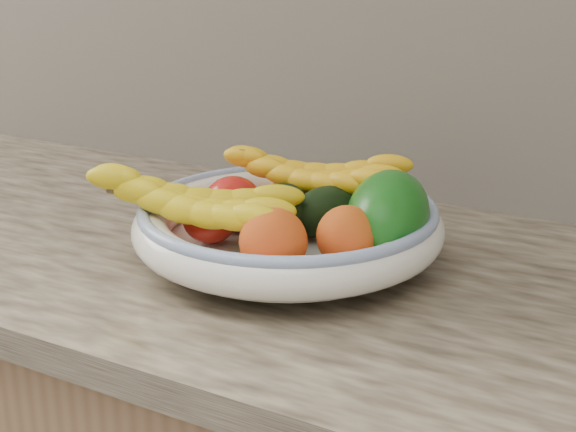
# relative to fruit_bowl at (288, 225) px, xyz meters

# --- Properties ---
(fruit_bowl) EXTENTS (0.39, 0.39, 0.08)m
(fruit_bowl) POSITION_rel_fruit_bowl_xyz_m (0.00, 0.00, 0.00)
(fruit_bowl) COLOR white
(fruit_bowl) RESTS_ON kitchen_counter
(clementine_back_left) EXTENTS (0.06, 0.06, 0.05)m
(clementine_back_left) POSITION_rel_fruit_bowl_xyz_m (-0.05, 0.08, 0.01)
(clementine_back_left) COLOR #FB6205
(clementine_back_left) RESTS_ON fruit_bowl
(clementine_back_right) EXTENTS (0.05, 0.05, 0.04)m
(clementine_back_right) POSITION_rel_fruit_bowl_xyz_m (0.03, 0.09, 0.01)
(clementine_back_right) COLOR #FF6E05
(clementine_back_right) RESTS_ON fruit_bowl
(clementine_back_mid) EXTENTS (0.06, 0.06, 0.05)m
(clementine_back_mid) POSITION_rel_fruit_bowl_xyz_m (-0.01, 0.05, 0.01)
(clementine_back_mid) COLOR #FA5F05
(clementine_back_mid) RESTS_ON fruit_bowl
(tomato_left) EXTENTS (0.08, 0.08, 0.07)m
(tomato_left) POSITION_rel_fruit_bowl_xyz_m (-0.09, 0.01, 0.01)
(tomato_left) COLOR red
(tomato_left) RESTS_ON fruit_bowl
(tomato_near_left) EXTENTS (0.08, 0.08, 0.06)m
(tomato_near_left) POSITION_rel_fruit_bowl_xyz_m (-0.08, -0.06, 0.01)
(tomato_near_left) COLOR #B51B12
(tomato_near_left) RESTS_ON fruit_bowl
(avocado_center) EXTENTS (0.09, 0.12, 0.07)m
(avocado_center) POSITION_rel_fruit_bowl_xyz_m (-0.01, -0.00, 0.02)
(avocado_center) COLOR black
(avocado_center) RESTS_ON fruit_bowl
(avocado_right) EXTENTS (0.11, 0.12, 0.07)m
(avocado_right) POSITION_rel_fruit_bowl_xyz_m (0.04, 0.03, 0.02)
(avocado_right) COLOR black
(avocado_right) RESTS_ON fruit_bowl
(green_mango) EXTENTS (0.16, 0.18, 0.13)m
(green_mango) POSITION_rel_fruit_bowl_xyz_m (0.13, 0.02, 0.03)
(green_mango) COLOR #0F500F
(green_mango) RESTS_ON fruit_bowl
(peach_front) EXTENTS (0.09, 0.09, 0.08)m
(peach_front) POSITION_rel_fruit_bowl_xyz_m (0.04, -0.10, 0.02)
(peach_front) COLOR orange
(peach_front) RESTS_ON fruit_bowl
(peach_right) EXTENTS (0.08, 0.08, 0.07)m
(peach_right) POSITION_rel_fruit_bowl_xyz_m (0.10, -0.05, 0.02)
(peach_right) COLOR orange
(peach_right) RESTS_ON fruit_bowl
(banana_bunch_back) EXTENTS (0.28, 0.13, 0.08)m
(banana_bunch_back) POSITION_rel_fruit_bowl_xyz_m (-0.00, 0.07, 0.04)
(banana_bunch_back) COLOR yellow
(banana_bunch_back) RESTS_ON fruit_bowl
(banana_bunch_front) EXTENTS (0.30, 0.17, 0.08)m
(banana_bunch_front) POSITION_rel_fruit_bowl_xyz_m (-0.09, -0.09, 0.03)
(banana_bunch_front) COLOR yellow
(banana_bunch_front) RESTS_ON fruit_bowl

